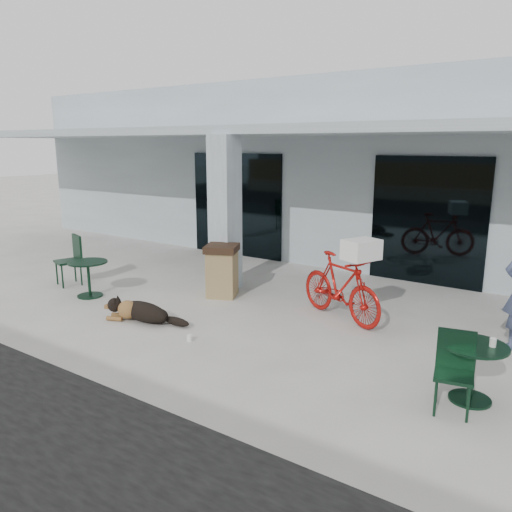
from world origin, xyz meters
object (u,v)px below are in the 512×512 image
Objects in this scene: dog at (144,311)px; cafe_chair_far_a at (454,374)px; bicycle at (341,287)px; cafe_chair_near at (68,261)px; cafe_table_far at (472,373)px; trash_receptacle at (222,271)px; cafe_table_near at (89,279)px.

cafe_chair_far_a is (5.01, -0.09, 0.26)m from dog.
bicycle is 1.78× the size of cafe_chair_near.
cafe_chair_near is (-2.99, 0.68, 0.33)m from dog.
dog is (-2.66, -2.00, -0.37)m from bicycle.
bicycle is 5.81m from cafe_chair_near.
cafe_table_far is at bearing 15.46° from cafe_chair_near.
cafe_table_near is at bearing -145.04° from trash_receptacle.
cafe_chair_far_a is (6.96, -0.50, 0.10)m from cafe_table_near.
dog is at bearing 150.07° from bicycle.
cafe_table_near is at bearing 3.13° from cafe_chair_near.
cafe_table_far is at bearing -0.80° from cafe_table_near.
cafe_table_near reaches higher than dog.
cafe_table_near is at bearing 132.23° from bicycle.
dog is 1.11× the size of cafe_chair_near.
cafe_chair_near is at bearing 144.55° from dog.
trash_receptacle reaches higher than dog.
bicycle is at bearing 2.31° from trash_receptacle.
cafe_chair_far_a is 5.22m from trash_receptacle.
cafe_chair_near is at bearing 165.01° from cafe_table_near.
cafe_chair_near is (-1.04, 0.28, 0.18)m from cafe_table_near.
bicycle reaches higher than dog.
bicycle reaches higher than cafe_chair_far_a.
trash_receptacle is (-4.82, 2.00, 0.06)m from cafe_chair_far_a.
cafe_table_near is at bearing 179.20° from cafe_table_far.
trash_receptacle is at bearing 145.64° from cafe_chair_far_a.
cafe_table_far is (8.12, -0.38, -0.18)m from cafe_chair_near.
cafe_chair_far_a reaches higher than cafe_table_far.
cafe_table_near is 1.01× the size of cafe_table_far.
dog is 1.28× the size of cafe_chair_far_a.
bicycle is at bearing 126.34° from cafe_chair_far_a.
cafe_chair_near is (-5.66, -1.32, -0.04)m from bicycle.
bicycle is 2.07× the size of cafe_chair_far_a.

